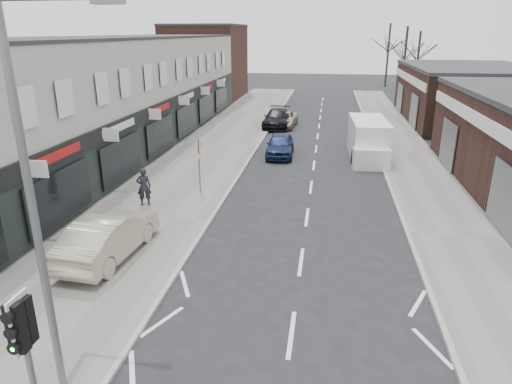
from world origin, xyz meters
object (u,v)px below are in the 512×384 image
at_px(parked_car_left_a, 280,145).
at_px(parked_car_left_b, 277,118).
at_px(street_lamp, 38,193).
at_px(parked_car_right_b, 365,124).
at_px(warning_sign, 199,150).
at_px(pedestrian, 144,187).
at_px(parked_car_right_a, 372,142).
at_px(sedan_on_pavement, 109,236).
at_px(parked_car_left_c, 283,119).
at_px(traffic_light, 23,336).
at_px(white_van, 368,140).

distance_m(parked_car_left_a, parked_car_left_b, 9.09).
relative_size(street_lamp, parked_car_right_b, 1.70).
xyz_separation_m(warning_sign, parked_car_left_b, (1.76, 16.91, -1.47)).
bearing_deg(pedestrian, parked_car_right_a, -154.61).
bearing_deg(parked_car_right_b, sedan_on_pavement, 66.70).
relative_size(warning_sign, parked_car_right_a, 0.55).
height_order(parked_car_left_c, parked_car_right_b, parked_car_right_b).
height_order(parked_car_left_a, parked_car_right_a, parked_car_right_a).
distance_m(parked_car_left_c, parked_car_right_a, 10.22).
bearing_deg(parked_car_right_a, street_lamp, 74.84).
height_order(pedestrian, parked_car_left_c, pedestrian).
distance_m(pedestrian, parked_car_left_c, 19.52).
xyz_separation_m(street_lamp, sedan_on_pavement, (-1.95, 5.97, -3.75)).
height_order(warning_sign, parked_car_right_a, warning_sign).
bearing_deg(traffic_light, parked_car_left_c, 87.35).
height_order(parked_car_left_b, parked_car_right_a, parked_car_right_a).
relative_size(traffic_light, white_van, 0.51).
bearing_deg(warning_sign, parked_car_left_b, 84.06).
distance_m(warning_sign, pedestrian, 3.08).
bearing_deg(street_lamp, parked_car_right_b, 73.97).
relative_size(traffic_light, parked_car_right_a, 0.63).
relative_size(white_van, sedan_on_pavement, 1.32).
bearing_deg(pedestrian, street_lamp, 82.96).
distance_m(parked_car_left_b, parked_car_right_a, 10.37).
relative_size(traffic_light, parked_car_left_b, 0.62).
height_order(parked_car_left_b, parked_car_right_b, parked_car_right_b).
bearing_deg(white_van, traffic_light, -111.36).
height_order(street_lamp, warning_sign, street_lamp).
distance_m(warning_sign, parked_car_left_b, 17.07).
distance_m(warning_sign, parked_car_left_a, 8.57).
xyz_separation_m(white_van, parked_car_right_b, (0.29, 6.73, -0.29)).
xyz_separation_m(white_van, pedestrian, (-10.40, -10.38, -0.12)).
relative_size(street_lamp, parked_car_left_a, 1.96).
height_order(street_lamp, parked_car_left_b, street_lamp).
bearing_deg(warning_sign, white_van, 45.11).
height_order(traffic_light, warning_sign, traffic_light).
relative_size(parked_car_left_c, parked_car_right_a, 0.91).
relative_size(pedestrian, parked_car_right_a, 0.35).
bearing_deg(parked_car_right_b, parked_car_right_a, 91.13).
xyz_separation_m(warning_sign, sedan_on_pavement, (-1.31, -6.83, -1.33)).
bearing_deg(pedestrian, traffic_light, 82.18).
bearing_deg(street_lamp, parked_car_left_b, 87.83).
height_order(street_lamp, sedan_on_pavement, street_lamp).
bearing_deg(warning_sign, parked_car_left_a, 69.48).
bearing_deg(parked_car_left_a, white_van, 3.19).
xyz_separation_m(parked_car_left_b, parked_car_right_b, (6.90, -1.78, 0.07)).
distance_m(traffic_light, sedan_on_pavement, 7.64).
bearing_deg(warning_sign, sedan_on_pavement, -100.90).
bearing_deg(parked_car_left_c, white_van, -50.64).
height_order(parked_car_left_b, parked_car_left_c, parked_car_left_b).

